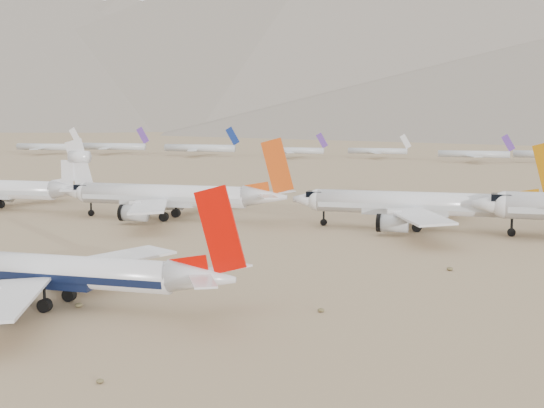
# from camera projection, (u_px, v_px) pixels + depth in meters

# --- Properties ---
(ground) EXTENTS (7000.00, 7000.00, 0.00)m
(ground) POSITION_uv_depth(u_px,v_px,m) (132.00, 301.00, 97.03)
(ground) COLOR #7E6549
(ground) RESTS_ON ground
(main_airliner) EXTENTS (45.02, 43.97, 15.89)m
(main_airliner) POSITION_uv_depth(u_px,v_px,m) (61.00, 273.00, 93.72)
(main_airliner) COLOR white
(main_airliner) RESTS_ON ground
(row2_gold_tail) EXTENTS (52.71, 51.55, 18.77)m
(row2_gold_tail) POSITION_uv_depth(u_px,v_px,m) (422.00, 205.00, 155.89)
(row2_gold_tail) COLOR white
(row2_gold_tail) RESTS_ON ground
(row2_orange_tail) EXTENTS (52.66, 51.51, 18.78)m
(row2_orange_tail) POSITION_uv_depth(u_px,v_px,m) (172.00, 196.00, 170.88)
(row2_orange_tail) COLOR white
(row2_orange_tail) RESTS_ON ground
(distant_storage_row) EXTENTS (461.43, 56.32, 14.18)m
(distant_storage_row) POSITION_uv_depth(u_px,v_px,m) (281.00, 150.00, 405.99)
(distant_storage_row) COLOR silver
(distant_storage_row) RESTS_ON ground
(mountain_range) EXTENTS (7354.00, 3024.00, 470.00)m
(mountain_range) POSITION_uv_depth(u_px,v_px,m) (509.00, 35.00, 1625.89)
(mountain_range) COLOR slate
(mountain_range) RESTS_ON ground
(desert_scrub) EXTENTS (261.14, 127.70, 0.63)m
(desert_scrub) POSITION_uv_depth(u_px,v_px,m) (9.00, 355.00, 74.45)
(desert_scrub) COLOR brown
(desert_scrub) RESTS_ON ground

